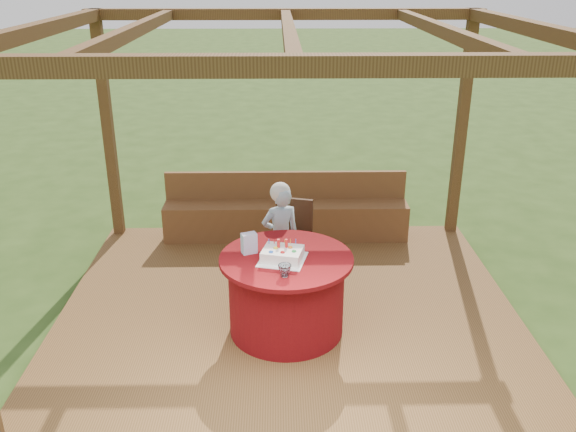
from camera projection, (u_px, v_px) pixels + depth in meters
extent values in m
plane|color=#2A4617|center=(288.00, 317.00, 6.15)|extent=(60.00, 60.00, 0.00)
cube|color=brown|center=(288.00, 312.00, 6.13)|extent=(4.50, 4.00, 0.12)
cube|color=brown|center=(109.00, 133.00, 7.31)|extent=(0.12, 0.12, 2.60)
cube|color=brown|center=(461.00, 132.00, 7.38)|extent=(0.12, 0.12, 2.60)
cube|color=brown|center=(295.00, 65.00, 3.36)|extent=(4.50, 0.14, 0.12)
cube|color=brown|center=(285.00, 14.00, 6.83)|extent=(4.50, 0.14, 0.12)
cube|color=brown|center=(32.00, 31.00, 5.06)|extent=(0.14, 4.00, 0.12)
cube|color=brown|center=(541.00, 31.00, 5.13)|extent=(0.14, 4.00, 0.12)
cube|color=brown|center=(133.00, 31.00, 5.07)|extent=(0.10, 3.70, 0.10)
cube|color=brown|center=(289.00, 31.00, 5.09)|extent=(0.10, 3.70, 0.10)
cube|color=brown|center=(443.00, 31.00, 5.11)|extent=(0.10, 3.70, 0.10)
cube|color=brown|center=(286.00, 220.00, 7.59)|extent=(3.00, 0.42, 0.45)
cube|color=brown|center=(286.00, 185.00, 7.61)|extent=(3.00, 0.06, 0.35)
cylinder|color=maroon|center=(286.00, 296.00, 5.59)|extent=(1.05, 1.05, 0.72)
cylinder|color=maroon|center=(286.00, 259.00, 5.45)|extent=(1.21, 1.21, 0.04)
cube|color=#3B2213|center=(290.00, 244.00, 6.52)|extent=(0.50, 0.50, 0.05)
cylinder|color=#3B2213|center=(272.00, 266.00, 6.49)|extent=(0.04, 0.04, 0.41)
cylinder|color=#3B2213|center=(301.00, 269.00, 6.42)|extent=(0.04, 0.04, 0.41)
cylinder|color=#3B2213|center=(279.00, 253.00, 6.78)|extent=(0.04, 0.04, 0.41)
cylinder|color=#3B2213|center=(308.00, 256.00, 6.71)|extent=(0.04, 0.04, 0.41)
cube|color=#3B2213|center=(294.00, 218.00, 6.60)|extent=(0.40, 0.14, 0.45)
imported|color=#8FB9D5|center=(280.00, 236.00, 6.35)|extent=(0.46, 0.37, 1.10)
sphere|color=white|center=(280.00, 192.00, 6.16)|extent=(0.21, 0.21, 0.21)
cube|color=white|center=(283.00, 259.00, 5.39)|extent=(0.47, 0.47, 0.01)
cube|color=white|center=(282.00, 254.00, 5.37)|extent=(0.40, 0.35, 0.10)
cylinder|color=red|center=(278.00, 243.00, 5.37)|extent=(0.03, 0.03, 0.08)
cylinder|color=red|center=(286.00, 243.00, 5.37)|extent=(0.03, 0.03, 0.08)
sphere|color=blue|center=(271.00, 251.00, 5.29)|extent=(0.04, 0.04, 0.04)
sphere|color=red|center=(283.00, 251.00, 5.28)|extent=(0.04, 0.04, 0.04)
sphere|color=green|center=(294.00, 250.00, 5.30)|extent=(0.04, 0.04, 0.04)
sphere|color=yellow|center=(276.00, 247.00, 5.36)|extent=(0.04, 0.04, 0.04)
sphere|color=orange|center=(290.00, 246.00, 5.37)|extent=(0.04, 0.04, 0.04)
cube|color=#DD8FC5|center=(249.00, 243.00, 5.48)|extent=(0.16, 0.13, 0.19)
imported|color=silver|center=(285.00, 270.00, 5.09)|extent=(0.12, 0.12, 0.10)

